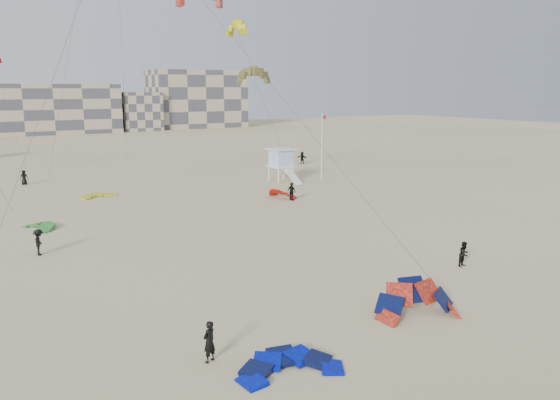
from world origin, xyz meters
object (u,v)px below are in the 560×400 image
kite_ground_blue (289,371)px  kitesurfer_main (209,342)px  lifeguard_tower_near (281,165)px  kite_ground_orange (418,316)px

kite_ground_blue → kitesurfer_main: bearing=147.7°
kite_ground_blue → kitesurfer_main: 3.38m
kite_ground_blue → lifeguard_tower_near: 44.68m
kite_ground_blue → kite_ground_orange: size_ratio=0.91×
kitesurfer_main → kite_ground_blue: bearing=110.6°
kite_ground_orange → lifeguard_tower_near: 39.96m
kite_ground_orange → lifeguard_tower_near: (14.43, 37.21, 1.93)m
kite_ground_orange → lifeguard_tower_near: bearing=83.7°
kite_ground_blue → kite_ground_orange: bearing=20.7°
kite_ground_blue → lifeguard_tower_near: bearing=71.1°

